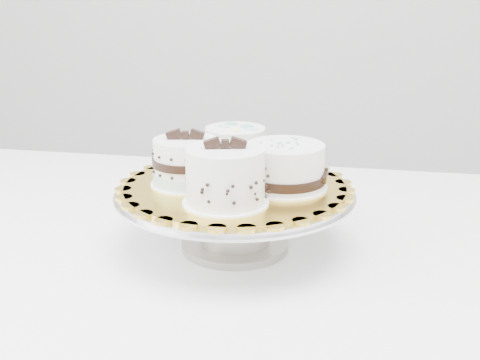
# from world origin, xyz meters

# --- Properties ---
(table) EXTENTS (1.36, 0.95, 0.75)m
(table) POSITION_xyz_m (-0.01, 0.11, 0.68)
(table) COLOR white
(table) RESTS_ON floor
(cake_stand) EXTENTS (0.37, 0.37, 0.10)m
(cake_stand) POSITION_xyz_m (0.04, 0.07, 0.82)
(cake_stand) COLOR gray
(cake_stand) RESTS_ON table
(cake_board) EXTENTS (0.42, 0.42, 0.00)m
(cake_board) POSITION_xyz_m (0.04, 0.07, 0.85)
(cake_board) COLOR gold
(cake_board) RESTS_ON cake_stand
(cake_swirl) EXTENTS (0.13, 0.13, 0.10)m
(cake_swirl) POSITION_xyz_m (0.04, -0.02, 0.89)
(cake_swirl) COLOR white
(cake_swirl) RESTS_ON cake_board
(cake_banded) EXTENTS (0.11, 0.11, 0.09)m
(cake_banded) POSITION_xyz_m (-0.04, 0.06, 0.89)
(cake_banded) COLOR white
(cake_banded) RESTS_ON cake_board
(cake_dots) EXTENTS (0.12, 0.12, 0.07)m
(cake_dots) POSITION_xyz_m (0.03, 0.14, 0.89)
(cake_dots) COLOR white
(cake_dots) RESTS_ON cake_board
(cake_ribbon) EXTENTS (0.14, 0.13, 0.07)m
(cake_ribbon) POSITION_xyz_m (0.12, 0.06, 0.89)
(cake_ribbon) COLOR white
(cake_ribbon) RESTS_ON cake_board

